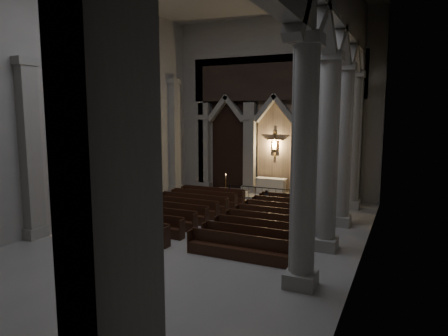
% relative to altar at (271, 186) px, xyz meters
% --- Properties ---
extents(room, '(24.00, 24.10, 12.00)m').
position_rel_altar_xyz_m(room, '(0.03, -11.14, 6.92)').
color(room, '#9A9792').
rests_on(room, ground).
extents(sanctuary_wall, '(14.00, 0.77, 12.00)m').
position_rel_altar_xyz_m(sanctuary_wall, '(0.03, 0.40, 5.94)').
color(sanctuary_wall, gray).
rests_on(sanctuary_wall, ground).
extents(right_arcade, '(1.00, 24.00, 12.00)m').
position_rel_altar_xyz_m(right_arcade, '(5.53, -9.81, 7.15)').
color(right_arcade, gray).
rests_on(right_arcade, ground).
extents(left_pilasters, '(0.60, 13.00, 8.03)m').
position_rel_altar_xyz_m(left_pilasters, '(-6.72, -7.64, 3.23)').
color(left_pilasters, gray).
rests_on(left_pilasters, ground).
extents(sanctuary_step, '(8.50, 2.60, 0.15)m').
position_rel_altar_xyz_m(sanctuary_step, '(0.03, -0.54, -0.60)').
color(sanctuary_step, gray).
rests_on(sanctuary_step, ground).
extents(altar, '(2.08, 0.83, 1.05)m').
position_rel_altar_xyz_m(altar, '(0.00, 0.00, 0.00)').
color(altar, silver).
rests_on(altar, sanctuary_step).
extents(altar_rail, '(4.70, 0.09, 0.92)m').
position_rel_altar_xyz_m(altar_rail, '(0.03, -1.96, -0.07)').
color(altar_rail, black).
rests_on(altar_rail, ground).
extents(candle_stand_left, '(0.27, 0.27, 1.59)m').
position_rel_altar_xyz_m(candle_stand_left, '(-2.57, -1.92, -0.25)').
color(candle_stand_left, olive).
rests_on(candle_stand_left, ground).
extents(candle_stand_right, '(0.23, 0.23, 1.34)m').
position_rel_altar_xyz_m(candle_stand_right, '(2.37, -1.70, -0.32)').
color(candle_stand_right, olive).
rests_on(candle_stand_right, ground).
extents(pews, '(9.73, 8.96, 0.97)m').
position_rel_altar_xyz_m(pews, '(0.03, -7.97, -0.36)').
color(pews, black).
rests_on(pews, ground).
extents(worshipper, '(0.39, 0.26, 1.07)m').
position_rel_altar_xyz_m(worshipper, '(0.89, -3.59, -0.15)').
color(worshipper, black).
rests_on(worshipper, ground).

